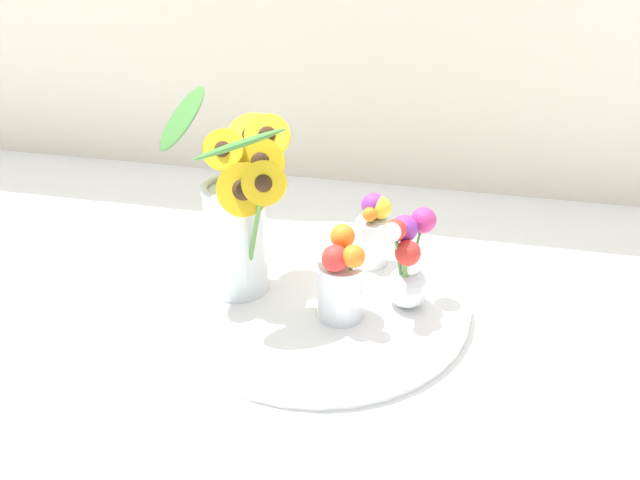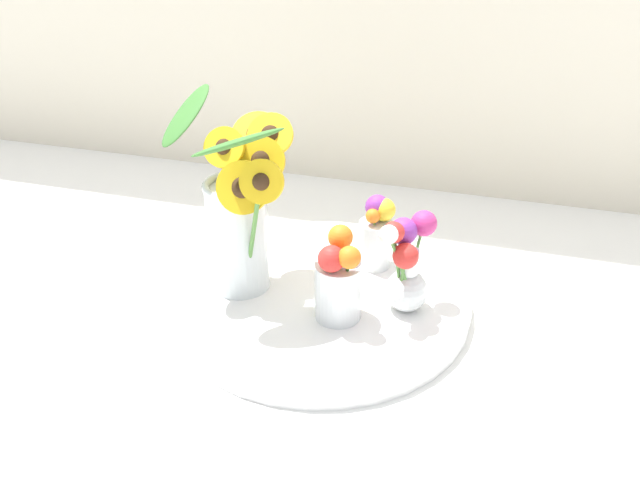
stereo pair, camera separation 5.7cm
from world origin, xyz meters
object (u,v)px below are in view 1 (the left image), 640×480
serving_tray (320,297)px  vase_bulb_right (408,262)px  vase_small_center (342,279)px  vase_small_back (373,230)px  mason_jar_sunflowers (239,214)px

serving_tray → vase_bulb_right: bearing=-2.8°
vase_small_center → vase_small_back: bearing=81.5°
vase_small_back → mason_jar_sunflowers: bearing=-148.2°
vase_small_center → vase_small_back: 0.17m
mason_jar_sunflowers → vase_small_back: size_ratio=2.57×
serving_tray → vase_small_center: 0.11m
serving_tray → vase_small_back: vase_small_back is taller
mason_jar_sunflowers → vase_small_center: size_ratio=2.19×
mason_jar_sunflowers → vase_bulb_right: (0.27, 0.01, -0.06)m
mason_jar_sunflowers → vase_bulb_right: mason_jar_sunflowers is taller
vase_small_center → vase_small_back: size_ratio=1.17×
mason_jar_sunflowers → vase_small_center: bearing=-14.0°
vase_bulb_right → vase_small_back: (-0.07, 0.12, -0.02)m
serving_tray → vase_small_back: (0.07, 0.11, 0.08)m
mason_jar_sunflowers → vase_small_back: mason_jar_sunflowers is taller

